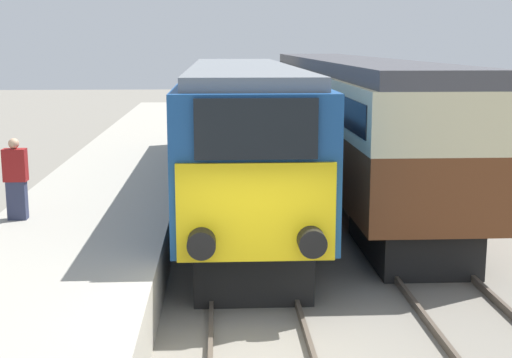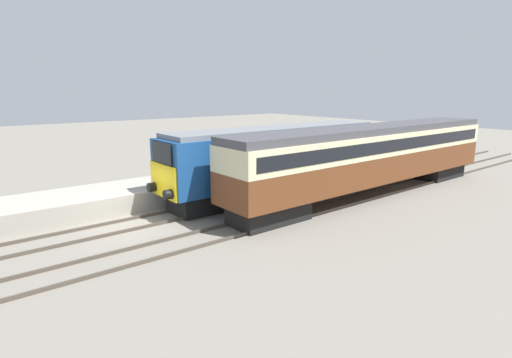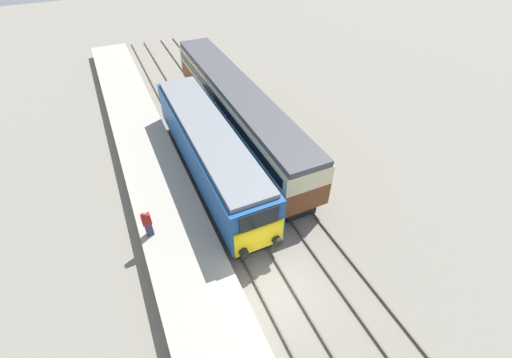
{
  "view_description": "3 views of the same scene",
  "coord_description": "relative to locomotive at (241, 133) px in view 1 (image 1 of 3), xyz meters",
  "views": [
    {
      "loc": [
        -0.58,
        -9.01,
        4.36
      ],
      "look_at": [
        0.0,
        1.77,
        2.3
      ],
      "focal_mm": 50.0,
      "sensor_mm": 36.0,
      "label": 1
    },
    {
      "loc": [
        16.48,
        -6.0,
        5.85
      ],
      "look_at": [
        1.7,
        5.77,
        1.6
      ],
      "focal_mm": 28.0,
      "sensor_mm": 36.0,
      "label": 2
    },
    {
      "loc": [
        -4.37,
        -7.43,
        14.22
      ],
      "look_at": [
        1.7,
        5.77,
        1.6
      ],
      "focal_mm": 24.0,
      "sensor_mm": 36.0,
      "label": 3
    }
  ],
  "objects": [
    {
      "name": "locomotive",
      "position": [
        0.0,
        0.0,
        0.0
      ],
      "size": [
        2.7,
        14.34,
        3.84
      ],
      "color": "black",
      "rests_on": "ground_plane"
    },
    {
      "name": "passenger_carriage",
      "position": [
        3.4,
        4.02,
        0.23
      ],
      "size": [
        2.75,
        19.47,
        3.91
      ],
      "color": "black",
      "rests_on": "ground_plane"
    },
    {
      "name": "platform_left",
      "position": [
        -3.3,
        -0.69,
        -1.67
      ],
      "size": [
        3.5,
        50.0,
        0.96
      ],
      "color": "#9E998C",
      "rests_on": "ground_plane"
    },
    {
      "name": "rails_near_track",
      "position": [
        0.0,
        -3.69,
        -2.08
      ],
      "size": [
        1.51,
        60.0,
        0.14
      ],
      "color": "#4C4238",
      "rests_on": "ground_plane"
    },
    {
      "name": "rails_far_track",
      "position": [
        3.4,
        -3.69,
        -2.08
      ],
      "size": [
        1.5,
        60.0,
        0.14
      ],
      "color": "#4C4238",
      "rests_on": "ground_plane"
    },
    {
      "name": "person_on_platform",
      "position": [
        -4.52,
        -3.85,
        -0.4
      ],
      "size": [
        0.44,
        0.26,
        1.61
      ],
      "color": "#2D334C",
      "rests_on": "platform_left"
    }
  ]
}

